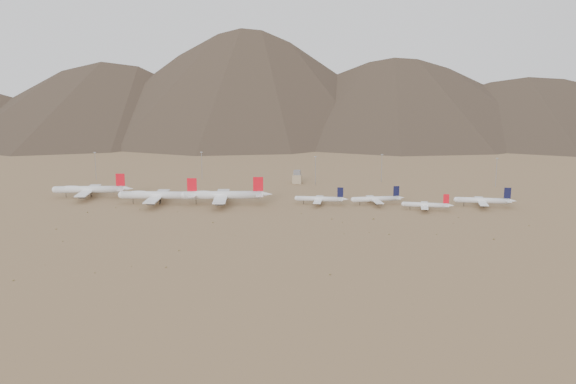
# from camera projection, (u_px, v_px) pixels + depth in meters

# --- Properties ---
(ground) EXTENTS (3000.00, 3000.00, 0.00)m
(ground) POSITION_uv_depth(u_px,v_px,m) (238.00, 212.00, 467.92)
(ground) COLOR #97724E
(ground) RESTS_ON ground
(mountain_ridge) EXTENTS (4400.00, 1000.00, 300.00)m
(mountain_ridge) POSITION_uv_depth(u_px,v_px,m) (324.00, 42.00, 1314.17)
(mountain_ridge) COLOR #4C3C2D
(mountain_ridge) RESTS_ON ground
(widebody_west) EXTENTS (65.16, 50.80, 19.47)m
(widebody_west) POSITION_uv_depth(u_px,v_px,m) (90.00, 189.00, 518.32)
(widebody_west) COLOR white
(widebody_west) RESTS_ON ground
(widebody_centre) EXTENTS (68.55, 52.96, 20.37)m
(widebody_centre) POSITION_uv_depth(u_px,v_px,m) (159.00, 195.00, 494.51)
(widebody_centre) COLOR white
(widebody_centre) RESTS_ON ground
(widebody_east) EXTENTS (70.76, 55.11, 21.13)m
(widebody_east) POSITION_uv_depth(u_px,v_px,m) (223.00, 195.00, 493.50)
(widebody_east) COLOR white
(widebody_east) RESTS_ON ground
(narrowbody_a) EXTENTS (41.95, 29.91, 13.84)m
(narrowbody_a) POSITION_uv_depth(u_px,v_px,m) (321.00, 199.00, 492.51)
(narrowbody_a) COLOR white
(narrowbody_a) RESTS_ON ground
(narrowbody_b) EXTENTS (41.65, 30.83, 14.10)m
(narrowbody_b) POSITION_uv_depth(u_px,v_px,m) (377.00, 199.00, 492.38)
(narrowbody_b) COLOR white
(narrowbody_b) RESTS_ON ground
(narrowbody_c) EXTENTS (38.43, 27.66, 12.68)m
(narrowbody_c) POSITION_uv_depth(u_px,v_px,m) (427.00, 205.00, 473.44)
(narrowbody_c) COLOR white
(narrowbody_c) RESTS_ON ground
(narrowbody_d) EXTENTS (46.57, 33.33, 15.36)m
(narrowbody_d) POSITION_uv_depth(u_px,v_px,m) (484.00, 200.00, 484.59)
(narrowbody_d) COLOR white
(narrowbody_d) RESTS_ON ground
(control_tower) EXTENTS (8.00, 8.00, 12.00)m
(control_tower) POSITION_uv_depth(u_px,v_px,m) (297.00, 178.00, 580.03)
(control_tower) COLOR tan
(control_tower) RESTS_ON ground
(mast_far_west) EXTENTS (2.00, 0.60, 25.70)m
(mast_far_west) POSITION_uv_depth(u_px,v_px,m) (95.00, 164.00, 598.37)
(mast_far_west) COLOR gray
(mast_far_west) RESTS_ON ground
(mast_west) EXTENTS (2.00, 0.60, 25.70)m
(mast_west) POSITION_uv_depth(u_px,v_px,m) (202.00, 164.00, 600.84)
(mast_west) COLOR gray
(mast_west) RESTS_ON ground
(mast_centre) EXTENTS (2.00, 0.60, 25.70)m
(mast_centre) POSITION_uv_depth(u_px,v_px,m) (315.00, 169.00, 572.32)
(mast_centre) COLOR gray
(mast_centre) RESTS_ON ground
(mast_east) EXTENTS (2.00, 0.60, 25.70)m
(mast_east) POSITION_uv_depth(u_px,v_px,m) (382.00, 167.00, 585.06)
(mast_east) COLOR gray
(mast_east) RESTS_ON ground
(mast_far_east) EXTENTS (2.00, 0.60, 25.70)m
(mast_far_east) POSITION_uv_depth(u_px,v_px,m) (496.00, 171.00, 562.34)
(mast_far_east) COLOR gray
(mast_far_east) RESTS_ON ground
(desert_scrub) EXTENTS (425.23, 181.40, 0.96)m
(desert_scrub) POSITION_uv_depth(u_px,v_px,m) (240.00, 239.00, 394.99)
(desert_scrub) COLOR olive
(desert_scrub) RESTS_ON ground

